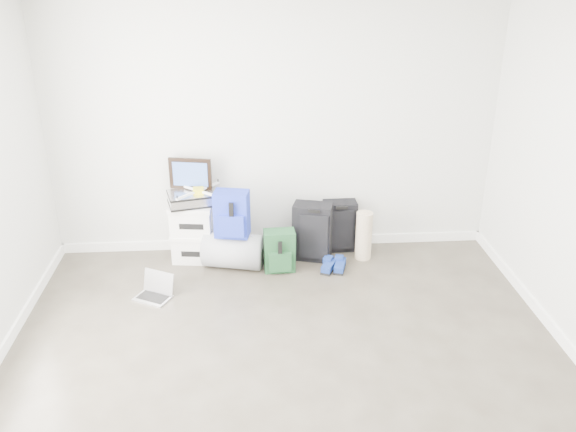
{
  "coord_description": "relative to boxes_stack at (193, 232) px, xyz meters",
  "views": [
    {
      "loc": [
        -0.27,
        -3.4,
        2.97
      ],
      "look_at": [
        0.1,
        1.9,
        0.61
      ],
      "focal_mm": 38.0,
      "sensor_mm": 36.0,
      "label": 1
    }
  ],
  "objects": [
    {
      "name": "blue_backpack",
      "position": [
        0.41,
        -0.24,
        0.28
      ],
      "size": [
        0.36,
        0.29,
        0.46
      ],
      "rotation": [
        0.0,
        0.0,
        -0.19
      ],
      "color": "#182F9F",
      "rests_on": "duffel_bag"
    },
    {
      "name": "duffel_bag",
      "position": [
        0.41,
        -0.21,
        -0.13
      ],
      "size": [
        0.65,
        0.49,
        0.36
      ],
      "primitive_type": "cylinder",
      "rotation": [
        0.0,
        1.57,
        -0.25
      ],
      "color": "gray",
      "rests_on": "ground"
    },
    {
      "name": "rolled_rug",
      "position": [
        1.74,
        -0.11,
        -0.05
      ],
      "size": [
        0.17,
        0.17,
        0.51
      ],
      "primitive_type": "cylinder",
      "color": "tan",
      "rests_on": "ground"
    },
    {
      "name": "painting",
      "position": [
        0.0,
        0.1,
        0.59
      ],
      "size": [
        0.43,
        0.11,
        0.32
      ],
      "rotation": [
        0.0,
        0.0,
        -0.2
      ],
      "color": "black",
      "rests_on": "briefcase"
    },
    {
      "name": "room_envelope",
      "position": [
        0.84,
        -2.25,
        1.42
      ],
      "size": [
        4.52,
        5.02,
        2.71
      ],
      "color": "silver",
      "rests_on": "ground"
    },
    {
      "name": "shoes",
      "position": [
        1.41,
        -0.35,
        -0.27
      ],
      "size": [
        0.29,
        0.27,
        0.08
      ],
      "rotation": [
        0.0,
        0.0,
        -0.39
      ],
      "color": "black",
      "rests_on": "ground"
    },
    {
      "name": "green_backpack",
      "position": [
        0.86,
        -0.31,
        -0.1
      ],
      "size": [
        0.31,
        0.23,
        0.42
      ],
      "rotation": [
        0.0,
        0.0,
        0.04
      ],
      "color": "#153A20",
      "rests_on": "ground"
    },
    {
      "name": "briefcase",
      "position": [
        0.0,
        0.0,
        0.37
      ],
      "size": [
        0.5,
        0.41,
        0.13
      ],
      "primitive_type": "cube",
      "rotation": [
        0.0,
        0.0,
        0.23
      ],
      "color": "#B2B2B7",
      "rests_on": "boxes_stack"
    },
    {
      "name": "large_suitcase",
      "position": [
        1.21,
        -0.08,
        -0.01
      ],
      "size": [
        0.43,
        0.34,
        0.6
      ],
      "rotation": [
        0.0,
        0.0,
        -0.26
      ],
      "color": "black",
      "rests_on": "ground"
    },
    {
      "name": "carry_on",
      "position": [
        1.52,
        0.11,
        -0.04
      ],
      "size": [
        0.35,
        0.23,
        0.54
      ],
      "rotation": [
        0.0,
        0.0,
        0.01
      ],
      "color": "black",
      "rests_on": "ground"
    },
    {
      "name": "laptop",
      "position": [
        -0.31,
        -0.73,
        -0.25
      ],
      "size": [
        0.38,
        0.35,
        0.22
      ],
      "rotation": [
        0.0,
        0.0,
        -0.49
      ],
      "color": "silver",
      "rests_on": "ground"
    },
    {
      "name": "ground",
      "position": [
        0.84,
        -2.26,
        -0.31
      ],
      "size": [
        5.0,
        5.0,
        0.0
      ],
      "primitive_type": "plane",
      "color": "#352F26",
      "rests_on": "ground"
    },
    {
      "name": "drone",
      "position": [
        0.08,
        -0.02,
        0.45
      ],
      "size": [
        0.45,
        0.45,
        0.05
      ],
      "rotation": [
        0.0,
        0.0,
        0.06
      ],
      "color": "yellow",
      "rests_on": "briefcase"
    },
    {
      "name": "boxes_stack",
      "position": [
        0.0,
        0.0,
        0.0
      ],
      "size": [
        0.47,
        0.4,
        0.61
      ],
      "rotation": [
        0.0,
        0.0,
        -0.12
      ],
      "color": "silver",
      "rests_on": "ground"
    }
  ]
}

